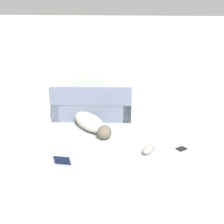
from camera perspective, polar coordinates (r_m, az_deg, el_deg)
ground_plane at (r=3.19m, az=6.92°, el=-20.16°), size 20.00×20.00×0.00m
wall_back at (r=6.13m, az=1.78°, el=11.75°), size 7.40×0.06×2.58m
couch at (r=5.78m, az=-5.14°, el=1.16°), size 2.07×0.94×0.89m
dog at (r=5.04m, az=-5.60°, el=-2.82°), size 1.06×1.56×0.36m
cat at (r=4.14m, az=9.74°, el=-9.46°), size 0.38×0.45×0.15m
laptop_open at (r=3.71m, az=-13.15°, el=-13.20°), size 0.34×0.35×0.22m
book_black at (r=4.42m, az=17.67°, el=-9.13°), size 0.22×0.20×0.02m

